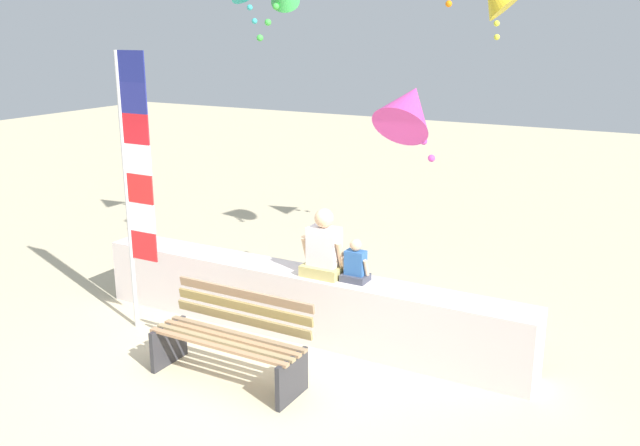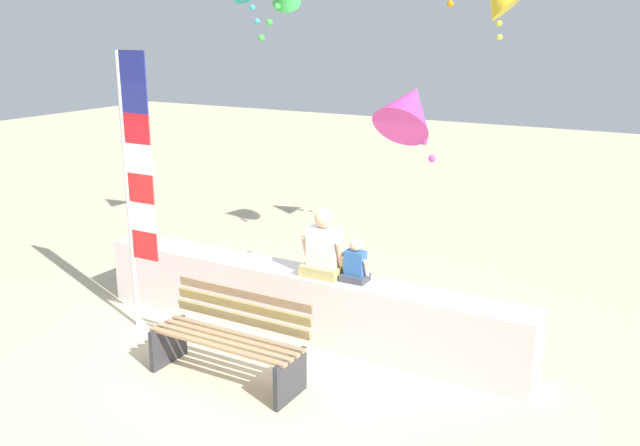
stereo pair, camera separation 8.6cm
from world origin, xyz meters
name	(u,v)px [view 1 (the left image)]	position (x,y,z in m)	size (l,w,h in m)	color
ground_plane	(260,364)	(0.00, 0.00, 0.00)	(40.00, 40.00, 0.00)	beige
seawall_ledge	(301,303)	(0.00, 0.88, 0.39)	(5.38, 0.50, 0.78)	beige
park_bench	(231,340)	(-0.10, -0.36, 0.42)	(1.66, 0.62, 0.88)	#A87D59
person_adult	(324,250)	(0.29, 0.88, 1.08)	(0.50, 0.37, 0.77)	tan
person_child	(355,265)	(0.68, 0.88, 0.97)	(0.31, 0.23, 0.48)	#3B3E4C
flag_banner	(134,173)	(-1.71, 0.11, 1.89)	(0.42, 0.05, 3.23)	#B7B7BC
kite_magenta	(408,107)	(0.94, 1.63, 2.61)	(0.68, 0.88, 1.01)	#DB3D9E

